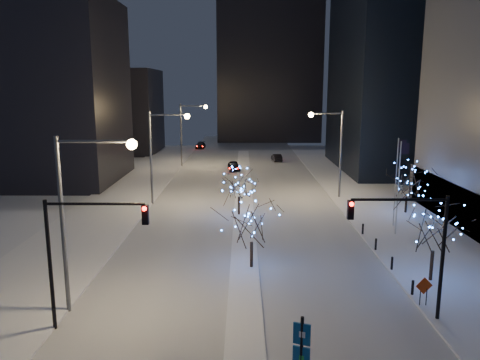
{
  "coord_description": "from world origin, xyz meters",
  "views": [
    {
      "loc": [
        -0.11,
        -22.59,
        12.48
      ],
      "look_at": [
        -0.35,
        15.34,
        5.0
      ],
      "focal_mm": 35.0,
      "sensor_mm": 36.0,
      "label": 1
    }
  ],
  "objects_px": {
    "wayfinding_sign": "(301,352)",
    "street_lamp_w_mid": "(160,145)",
    "street_lamp_w_far": "(188,126)",
    "car_far": "(201,145)",
    "holiday_tree_median_near": "(252,219)",
    "traffic_signal_east": "(415,237)",
    "construction_sign": "(424,288)",
    "holiday_tree_plaza_far": "(408,181)",
    "street_lamp_east": "(333,142)",
    "car_near": "(234,166)",
    "holiday_tree_median_far": "(239,183)",
    "traffic_signal_west": "(79,243)",
    "street_lamp_w_near": "(80,200)",
    "car_mid": "(277,158)",
    "holiday_tree_plaza_near": "(435,227)"
  },
  "relations": [
    {
      "from": "street_lamp_east",
      "to": "car_mid",
      "type": "xyz_separation_m",
      "value": [
        -4.34,
        27.58,
        -5.82
      ]
    },
    {
      "from": "street_lamp_east",
      "to": "wayfinding_sign",
      "type": "distance_m",
      "value": 37.08
    },
    {
      "from": "car_far",
      "to": "holiday_tree_median_near",
      "type": "bearing_deg",
      "value": -79.65
    },
    {
      "from": "street_lamp_w_near",
      "to": "traffic_signal_west",
      "type": "bearing_deg",
      "value": -76.04
    },
    {
      "from": "street_lamp_east",
      "to": "holiday_tree_plaza_near",
      "type": "distance_m",
      "value": 24.02
    },
    {
      "from": "holiday_tree_median_far",
      "to": "street_lamp_w_far",
      "type": "bearing_deg",
      "value": 105.87
    },
    {
      "from": "holiday_tree_median_far",
      "to": "holiday_tree_plaza_far",
      "type": "xyz_separation_m",
      "value": [
        16.82,
        0.84,
        0.13
      ]
    },
    {
      "from": "traffic_signal_west",
      "to": "traffic_signal_east",
      "type": "distance_m",
      "value": 17.41
    },
    {
      "from": "street_lamp_w_mid",
      "to": "car_mid",
      "type": "height_order",
      "value": "street_lamp_w_mid"
    },
    {
      "from": "traffic_signal_west",
      "to": "holiday_tree_median_far",
      "type": "relative_size",
      "value": 1.47
    },
    {
      "from": "wayfinding_sign",
      "to": "street_lamp_w_mid",
      "type": "bearing_deg",
      "value": 129.86
    },
    {
      "from": "street_lamp_w_far",
      "to": "street_lamp_east",
      "type": "xyz_separation_m",
      "value": [
        19.02,
        -22.0,
        -0.05
      ]
    },
    {
      "from": "car_far",
      "to": "holiday_tree_median_near",
      "type": "xyz_separation_m",
      "value": [
        9.5,
        -66.48,
        2.97
      ]
    },
    {
      "from": "traffic_signal_west",
      "to": "car_mid",
      "type": "height_order",
      "value": "traffic_signal_west"
    },
    {
      "from": "street_lamp_w_mid",
      "to": "holiday_tree_median_near",
      "type": "distance_m",
      "value": 21.02
    },
    {
      "from": "street_lamp_w_far",
      "to": "holiday_tree_plaza_far",
      "type": "xyz_separation_m",
      "value": [
        25.26,
        -28.84,
        -3.09
      ]
    },
    {
      "from": "street_lamp_w_far",
      "to": "car_far",
      "type": "height_order",
      "value": "street_lamp_w_far"
    },
    {
      "from": "street_lamp_w_mid",
      "to": "holiday_tree_median_near",
      "type": "xyz_separation_m",
      "value": [
        9.44,
        -18.55,
        -2.89
      ]
    },
    {
      "from": "holiday_tree_median_far",
      "to": "holiday_tree_plaza_near",
      "type": "xyz_separation_m",
      "value": [
        12.68,
        -16.1,
        0.46
      ]
    },
    {
      "from": "traffic_signal_east",
      "to": "car_near",
      "type": "bearing_deg",
      "value": 102.48
    },
    {
      "from": "street_lamp_w_mid",
      "to": "holiday_tree_median_near",
      "type": "bearing_deg",
      "value": -63.04
    },
    {
      "from": "holiday_tree_median_near",
      "to": "wayfinding_sign",
      "type": "xyz_separation_m",
      "value": [
        1.68,
        -14.45,
        -1.24
      ]
    },
    {
      "from": "car_mid",
      "to": "construction_sign",
      "type": "bearing_deg",
      "value": 87.72
    },
    {
      "from": "traffic_signal_east",
      "to": "car_mid",
      "type": "relative_size",
      "value": 1.82
    },
    {
      "from": "car_mid",
      "to": "holiday_tree_median_far",
      "type": "bearing_deg",
      "value": 72.95
    },
    {
      "from": "car_mid",
      "to": "holiday_tree_median_near",
      "type": "xyz_separation_m",
      "value": [
        -5.24,
        -49.13,
        2.97
      ]
    },
    {
      "from": "car_far",
      "to": "construction_sign",
      "type": "xyz_separation_m",
      "value": [
        19.3,
        -72.36,
        0.55
      ]
    },
    {
      "from": "street_lamp_w_mid",
      "to": "traffic_signal_west",
      "type": "relative_size",
      "value": 1.43
    },
    {
      "from": "car_near",
      "to": "wayfinding_sign",
      "type": "height_order",
      "value": "wayfinding_sign"
    },
    {
      "from": "traffic_signal_west",
      "to": "holiday_tree_plaza_far",
      "type": "height_order",
      "value": "traffic_signal_west"
    },
    {
      "from": "street_lamp_w_mid",
      "to": "holiday_tree_median_far",
      "type": "height_order",
      "value": "street_lamp_w_mid"
    },
    {
      "from": "traffic_signal_east",
      "to": "construction_sign",
      "type": "height_order",
      "value": "traffic_signal_east"
    },
    {
      "from": "car_mid",
      "to": "holiday_tree_median_near",
      "type": "distance_m",
      "value": 49.5
    },
    {
      "from": "car_far",
      "to": "wayfinding_sign",
      "type": "bearing_deg",
      "value": -79.91
    },
    {
      "from": "car_mid",
      "to": "holiday_tree_plaza_far",
      "type": "distance_m",
      "value": 36.12
    },
    {
      "from": "holiday_tree_median_near",
      "to": "traffic_signal_east",
      "type": "bearing_deg",
      "value": -41.44
    },
    {
      "from": "traffic_signal_east",
      "to": "car_near",
      "type": "distance_m",
      "value": 48.49
    },
    {
      "from": "traffic_signal_east",
      "to": "car_mid",
      "type": "bearing_deg",
      "value": 93.24
    },
    {
      "from": "holiday_tree_plaza_far",
      "to": "street_lamp_w_far",
      "type": "bearing_deg",
      "value": 131.21
    },
    {
      "from": "traffic_signal_east",
      "to": "car_near",
      "type": "height_order",
      "value": "traffic_signal_east"
    },
    {
      "from": "car_far",
      "to": "holiday_tree_median_near",
      "type": "relative_size",
      "value": 0.8
    },
    {
      "from": "street_lamp_east",
      "to": "car_near",
      "type": "xyz_separation_m",
      "value": [
        -11.58,
        18.18,
        -5.73
      ]
    },
    {
      "from": "car_near",
      "to": "holiday_tree_median_far",
      "type": "relative_size",
      "value": 0.89
    },
    {
      "from": "street_lamp_w_near",
      "to": "holiday_tree_median_near",
      "type": "distance_m",
      "value": 11.79
    },
    {
      "from": "street_lamp_w_near",
      "to": "car_mid",
      "type": "distance_m",
      "value": 57.78
    },
    {
      "from": "street_lamp_w_mid",
      "to": "car_near",
      "type": "xyz_separation_m",
      "value": [
        7.44,
        21.18,
        -5.78
      ]
    },
    {
      "from": "car_mid",
      "to": "car_far",
      "type": "height_order",
      "value": "same"
    },
    {
      "from": "wayfinding_sign",
      "to": "traffic_signal_east",
      "type": "bearing_deg",
      "value": 67.24
    },
    {
      "from": "street_lamp_w_far",
      "to": "holiday_tree_plaza_near",
      "type": "xyz_separation_m",
      "value": [
        21.12,
        -45.78,
        -2.75
      ]
    },
    {
      "from": "street_lamp_east",
      "to": "traffic_signal_east",
      "type": "xyz_separation_m",
      "value": [
        -1.14,
        -29.0,
        -1.69
      ]
    }
  ]
}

